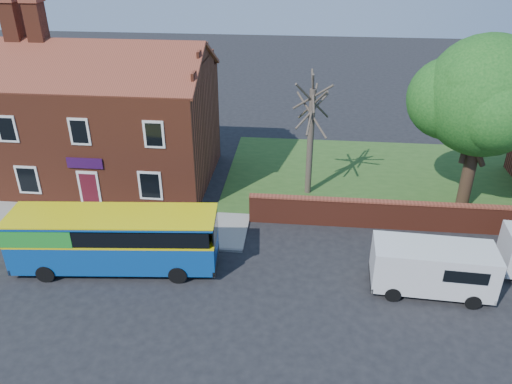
# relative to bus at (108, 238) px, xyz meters

# --- Properties ---
(ground) EXTENTS (120.00, 120.00, 0.00)m
(ground) POSITION_rel_bus_xyz_m (3.91, -2.20, -1.61)
(ground) COLOR black
(ground) RESTS_ON ground
(pavement) EXTENTS (18.00, 3.50, 0.12)m
(pavement) POSITION_rel_bus_xyz_m (-3.09, 3.55, -1.55)
(pavement) COLOR gray
(pavement) RESTS_ON ground
(kerb) EXTENTS (18.00, 0.15, 0.14)m
(kerb) POSITION_rel_bus_xyz_m (-3.09, 1.80, -1.54)
(kerb) COLOR slate
(kerb) RESTS_ON ground
(grass_strip) EXTENTS (26.00, 12.00, 0.04)m
(grass_strip) POSITION_rel_bus_xyz_m (16.91, 10.80, -1.59)
(grass_strip) COLOR #426B28
(grass_strip) RESTS_ON ground
(shop_building) EXTENTS (12.30, 8.13, 10.50)m
(shop_building) POSITION_rel_bus_xyz_m (-3.12, 9.30, 1.80)
(shop_building) COLOR brown
(shop_building) RESTS_ON ground
(boundary_wall) EXTENTS (22.00, 0.38, 1.60)m
(boundary_wall) POSITION_rel_bus_xyz_m (16.91, 4.80, -0.80)
(boundary_wall) COLOR maroon
(boundary_wall) RESTS_ON ground
(bus) EXTENTS (9.43, 3.14, 2.83)m
(bus) POSITION_rel_bus_xyz_m (0.00, 0.00, 0.00)
(bus) COLOR #0D4395
(bus) RESTS_ON ground
(van_near) EXTENTS (5.17, 2.32, 2.23)m
(van_near) POSITION_rel_bus_xyz_m (14.36, -0.24, -0.36)
(van_near) COLOR silver
(van_near) RESTS_ON ground
(large_tree) EXTENTS (7.86, 6.22, 9.59)m
(large_tree) POSITION_rel_bus_xyz_m (17.80, 7.71, 4.67)
(large_tree) COLOR black
(large_tree) RESTS_ON ground
(bare_tree) EXTENTS (2.60, 3.09, 6.92)m
(bare_tree) POSITION_rel_bus_xyz_m (9.01, 8.38, 1.94)
(bare_tree) COLOR #4C4238
(bare_tree) RESTS_ON ground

